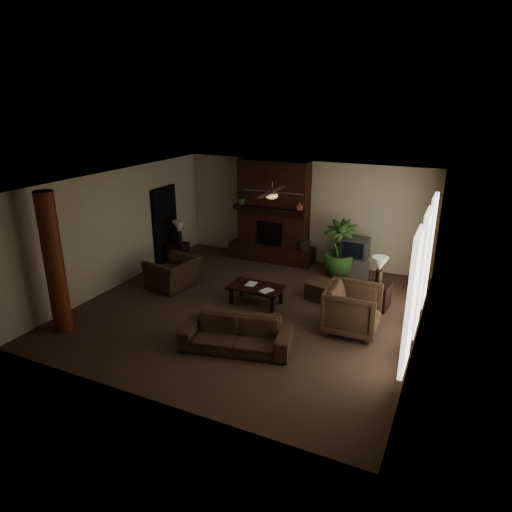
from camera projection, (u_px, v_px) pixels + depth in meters
The scene contains 23 objects.
room_shell at pixel (248, 248), 9.53m from camera, with size 7.00×7.00×7.00m.
fireplace at pixel (273, 220), 12.69m from camera, with size 2.40×0.70×2.80m.
windows at pixel (421, 273), 8.34m from camera, with size 0.08×3.65×2.35m.
log_column at pixel (54, 264), 8.66m from camera, with size 0.36×0.36×2.80m, color brown.
doorway at pixel (165, 225), 12.56m from camera, with size 0.10×1.00×2.10m, color black.
ceiling_fan at pixel (272, 194), 9.25m from camera, with size 1.35×1.35×0.37m.
sofa at pixel (236, 329), 8.30m from camera, with size 2.02×0.59×0.79m, color #3F2B1B.
armchair_left at pixel (173, 268), 10.98m from camera, with size 1.12×0.73×0.98m, color #3F2B1B.
armchair_right at pixel (353, 307), 8.87m from camera, with size 1.02×0.95×1.05m, color #3F2B1B.
coffee_table at pixel (256, 288), 10.11m from camera, with size 1.20×0.70×0.43m.
ottoman at pixel (322, 290), 10.44m from camera, with size 0.60×0.60×0.40m, color #3F2B1B.
tv_stand at pixel (352, 266), 11.79m from camera, with size 0.85×0.50×0.50m, color silver.
tv at pixel (355, 248), 11.60m from camera, with size 0.65×0.53×0.52m.
floor_vase at pixel (304, 250), 12.41m from camera, with size 0.34×0.34×0.77m.
floor_plant at pixel (338, 261), 11.71m from camera, with size 0.83×1.47×0.83m, color #2E5522.
side_table_left at pixel (178, 253), 12.69m from camera, with size 0.50×0.50×0.55m, color black.
lamp_left at pixel (179, 228), 12.45m from camera, with size 0.42×0.42×0.65m.
side_table_right at pixel (377, 296), 9.96m from camera, with size 0.50×0.50×0.55m, color black.
lamp_right at pixel (380, 266), 9.67m from camera, with size 0.44×0.44×0.65m.
mantel_plant at pixel (242, 198), 12.66m from camera, with size 0.38×0.42×0.33m, color #2E5522.
mantel_vase at pixel (299, 207), 11.97m from camera, with size 0.22×0.23×0.22m, color brown.
book_a at pixel (247, 278), 10.15m from camera, with size 0.22×0.03×0.29m, color #999999.
book_b at pixel (263, 284), 9.85m from camera, with size 0.21×0.02×0.29m, color #999999.
Camera 1 is at (3.99, -8.12, 4.41)m, focal length 31.88 mm.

